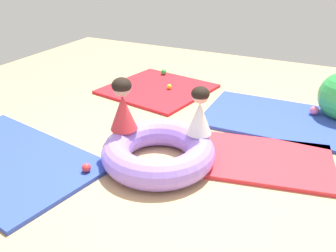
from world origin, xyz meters
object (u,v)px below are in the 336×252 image
(play_ball_pink, at_px, (314,110))
(inflatable_cushion, at_px, (158,152))
(child_in_white, at_px, (200,111))
(play_ball_green, at_px, (164,72))
(play_ball_red, at_px, (86,168))
(play_ball_yellow, at_px, (169,87))
(child_in_red, at_px, (123,105))

(play_ball_pink, bearing_deg, inflatable_cushion, -123.97)
(child_in_white, height_order, play_ball_green, child_in_white)
(child_in_white, xyz_separation_m, play_ball_pink, (0.88, 1.45, -0.39))
(play_ball_red, height_order, play_ball_pink, play_ball_pink)
(inflatable_cushion, distance_m, child_in_white, 0.53)
(inflatable_cushion, relative_size, child_in_white, 2.28)
(inflatable_cushion, relative_size, play_ball_red, 12.88)
(play_ball_red, relative_size, play_ball_pink, 0.78)
(child_in_white, height_order, play_ball_red, child_in_white)
(inflatable_cushion, xyz_separation_m, play_ball_red, (-0.48, -0.45, -0.05))
(play_ball_green, bearing_deg, child_in_white, -55.40)
(inflatable_cushion, height_order, play_ball_yellow, inflatable_cushion)
(inflatable_cushion, xyz_separation_m, play_ball_green, (-1.10, 2.28, -0.05))
(child_in_red, distance_m, play_ball_red, 0.66)
(play_ball_green, xyz_separation_m, play_ball_yellow, (0.36, -0.54, -0.01))
(child_in_white, xyz_separation_m, play_ball_green, (-1.38, 2.00, -0.40))
(play_ball_green, height_order, play_ball_yellow, play_ball_green)
(play_ball_red, height_order, play_ball_green, play_ball_green)
(child_in_white, bearing_deg, play_ball_red, -174.41)
(child_in_red, xyz_separation_m, play_ball_green, (-0.71, 2.23, -0.43))
(inflatable_cushion, bearing_deg, play_ball_red, -137.28)
(child_in_white, xyz_separation_m, child_in_red, (-0.67, -0.23, 0.02))
(child_in_white, distance_m, play_ball_pink, 1.74)
(child_in_red, height_order, play_ball_red, child_in_red)
(child_in_red, bearing_deg, play_ball_red, 22.26)
(play_ball_pink, bearing_deg, play_ball_yellow, 179.62)
(inflatable_cushion, height_order, play_ball_red, inflatable_cushion)
(inflatable_cushion, height_order, child_in_white, child_in_white)
(play_ball_yellow, bearing_deg, inflatable_cushion, -66.96)
(child_in_red, bearing_deg, child_in_white, 141.34)
(play_ball_pink, bearing_deg, child_in_white, -121.26)
(play_ball_pink, bearing_deg, child_in_red, -132.80)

